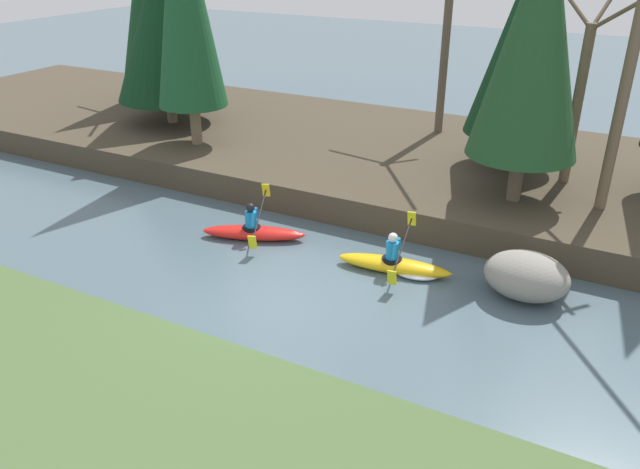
% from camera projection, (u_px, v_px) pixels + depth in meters
% --- Properties ---
extents(ground_plane, '(90.00, 90.00, 0.00)m').
position_uv_depth(ground_plane, '(277.00, 306.00, 13.46)').
color(ground_plane, '#4C606B').
extents(riverbank_far, '(44.00, 9.67, 0.84)m').
position_uv_depth(riverbank_far, '(420.00, 163.00, 20.48)').
color(riverbank_far, '#473D2D').
rests_on(riverbank_far, ground).
extents(conifer_tree_left, '(3.70, 3.70, 5.78)m').
position_uv_depth(conifer_tree_left, '(163.00, 29.00, 21.89)').
color(conifer_tree_left, '#7A664C').
rests_on(conifer_tree_left, riverbank_far).
extents(conifer_tree_centre, '(2.85, 2.85, 6.08)m').
position_uv_depth(conifer_tree_centre, '(523.00, 46.00, 17.43)').
color(conifer_tree_centre, brown).
rests_on(conifer_tree_centre, riverbank_far).
extents(conifer_tree_mid_right, '(2.78, 2.78, 7.03)m').
position_uv_depth(conifer_tree_mid_right, '(536.00, 39.00, 14.81)').
color(conifer_tree_mid_right, brown).
rests_on(conifer_tree_mid_right, riverbank_far).
extents(bare_tree_upstream, '(3.62, 3.58, 6.57)m').
position_uv_depth(bare_tree_upstream, '(162.00, 21.00, 25.66)').
color(bare_tree_upstream, brown).
rests_on(bare_tree_upstream, riverbank_far).
extents(bare_tree_mid_upstream, '(4.23, 4.18, 7.73)m').
position_uv_depth(bare_tree_mid_upstream, '(449.00, 25.00, 20.66)').
color(bare_tree_mid_upstream, brown).
rests_on(bare_tree_mid_upstream, riverbank_far).
extents(bare_tree_mid_downstream, '(3.19, 3.15, 5.75)m').
position_uv_depth(bare_tree_mid_downstream, '(582.00, 86.00, 16.69)').
color(bare_tree_mid_downstream, brown).
rests_on(bare_tree_mid_downstream, riverbank_far).
extents(bare_tree_downstream, '(4.08, 4.03, 7.45)m').
position_uv_depth(bare_tree_downstream, '(630.00, 70.00, 14.65)').
color(bare_tree_downstream, brown).
rests_on(bare_tree_downstream, riverbank_far).
extents(kayaker_lead, '(2.80, 2.07, 1.20)m').
position_uv_depth(kayaker_lead, '(398.00, 265.00, 14.69)').
color(kayaker_lead, yellow).
rests_on(kayaker_lead, ground).
extents(kayaker_middle, '(2.73, 1.99, 1.20)m').
position_uv_depth(kayaker_middle, '(254.00, 231.00, 16.29)').
color(kayaker_middle, red).
rests_on(kayaker_middle, ground).
extents(boulder_midstream, '(1.84, 1.44, 1.04)m').
position_uv_depth(boulder_midstream, '(526.00, 276.00, 13.58)').
color(boulder_midstream, gray).
rests_on(boulder_midstream, ground).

